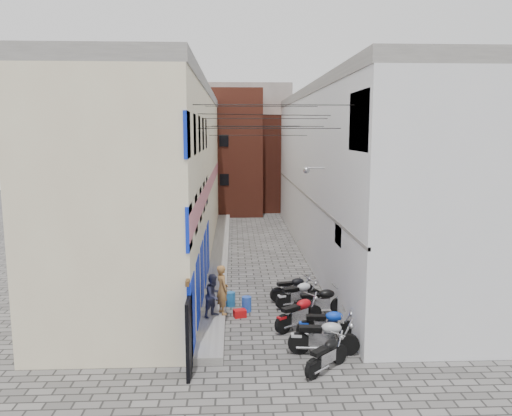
{
  "coord_description": "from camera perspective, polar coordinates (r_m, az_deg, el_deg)",
  "views": [
    {
      "loc": [
        -1.26,
        -13.54,
        6.69
      ],
      "look_at": [
        -0.19,
        10.46,
        3.0
      ],
      "focal_mm": 35.0,
      "sensor_mm": 36.0,
      "label": 1
    }
  ],
  "objects": [
    {
      "name": "ground",
      "position": [
        15.16,
        2.59,
        -17.47
      ],
      "size": [
        90.0,
        90.0,
        0.0
      ],
      "primitive_type": "plane",
      "color": "#4F4D4A",
      "rests_on": "ground"
    },
    {
      "name": "plinth",
      "position": [
        27.35,
        -4.15,
        -5.18
      ],
      "size": [
        0.9,
        26.0,
        0.25
      ],
      "primitive_type": "cube",
      "color": "slate",
      "rests_on": "ground"
    },
    {
      "name": "building_left",
      "position": [
        26.84,
        -10.54,
        3.9
      ],
      "size": [
        5.1,
        27.0,
        9.0
      ],
      "color": "beige",
      "rests_on": "ground"
    },
    {
      "name": "building_right",
      "position": [
        27.35,
        10.7,
        4.0
      ],
      "size": [
        5.94,
        26.0,
        9.0
      ],
      "color": "silver",
      "rests_on": "ground"
    },
    {
      "name": "building_far_brick_left",
      "position": [
        41.58,
        -3.59,
        6.38
      ],
      "size": [
        6.0,
        6.0,
        10.0
      ],
      "primitive_type": "cube",
      "color": "maroon",
      "rests_on": "ground"
    },
    {
      "name": "building_far_brick_right",
      "position": [
        43.83,
        3.04,
        5.2
      ],
      "size": [
        5.0,
        6.0,
        8.0
      ],
      "primitive_type": "cube",
      "color": "maroon",
      "rests_on": "ground"
    },
    {
      "name": "building_far_concrete",
      "position": [
        47.57,
        -1.04,
        7.3
      ],
      "size": [
        8.0,
        5.0,
        11.0
      ],
      "primitive_type": "cube",
      "color": "slate",
      "rests_on": "ground"
    },
    {
      "name": "far_shopfront",
      "position": [
        39.15,
        -0.69,
        0.67
      ],
      "size": [
        2.0,
        0.3,
        2.4
      ],
      "primitive_type": "cube",
      "color": "black",
      "rests_on": "ground"
    },
    {
      "name": "overhead_wires",
      "position": [
        21.23,
        0.86,
        9.9
      ],
      "size": [
        5.8,
        13.02,
        1.32
      ],
      "color": "black",
      "rests_on": "ground"
    },
    {
      "name": "motorcycle_a",
      "position": [
        14.71,
        8.12,
        -16.1
      ],
      "size": [
        1.74,
        1.68,
        1.06
      ],
      "primitive_type": null,
      "rotation": [
        0.0,
        0.0,
        -0.82
      ],
      "color": "black",
      "rests_on": "ground"
    },
    {
      "name": "motorcycle_b",
      "position": [
        15.64,
        7.74,
        -14.17
      ],
      "size": [
        2.22,
        0.91,
        1.25
      ],
      "primitive_type": null,
      "rotation": [
        0.0,
        0.0,
        -1.68
      ],
      "color": "#9B9C9F",
      "rests_on": "ground"
    },
    {
      "name": "motorcycle_c",
      "position": [
        16.68,
        8.16,
        -12.83
      ],
      "size": [
        2.06,
        0.77,
        1.17
      ],
      "primitive_type": null,
      "rotation": [
        0.0,
        0.0,
        -1.64
      ],
      "color": "#0C35BA",
      "rests_on": "ground"
    },
    {
      "name": "motorcycle_d",
      "position": [
        17.47,
        4.94,
        -11.69
      ],
      "size": [
        2.08,
        1.75,
        1.21
      ],
      "primitive_type": null,
      "rotation": [
        0.0,
        0.0,
        -0.95
      ],
      "color": "#A40B10",
      "rests_on": "ground"
    },
    {
      "name": "motorcycle_e",
      "position": [
        18.61,
        7.38,
        -10.39
      ],
      "size": [
        2.19,
        0.93,
        1.23
      ],
      "primitive_type": null,
      "rotation": [
        0.0,
        0.0,
        -1.45
      ],
      "color": "black",
      "rests_on": "ground"
    },
    {
      "name": "motorcycle_f",
      "position": [
        19.48,
        4.94,
        -9.61
      ],
      "size": [
        2.05,
        1.3,
        1.14
      ],
      "primitive_type": null,
      "rotation": [
        0.0,
        0.0,
        -1.19
      ],
      "color": "silver",
      "rests_on": "ground"
    },
    {
      "name": "motorcycle_g",
      "position": [
        20.18,
        4.23,
        -9.01
      ],
      "size": [
        2.0,
        1.09,
        1.1
      ],
      "primitive_type": null,
      "rotation": [
        0.0,
        0.0,
        -1.3
      ],
      "color": "black",
      "rests_on": "ground"
    },
    {
      "name": "person_a",
      "position": [
        17.98,
        -3.89,
        -9.27
      ],
      "size": [
        0.64,
        0.76,
        1.78
      ],
      "primitive_type": "imported",
      "rotation": [
        0.0,
        0.0,
        1.96
      ],
      "color": "#9C6C38",
      "rests_on": "plinth"
    },
    {
      "name": "person_b",
      "position": [
        17.79,
        -4.87,
        -9.9
      ],
      "size": [
        0.93,
        0.94,
        1.53
      ],
      "primitive_type": "imported",
      "rotation": [
        0.0,
        0.0,
        0.83
      ],
      "color": "#353750",
      "rests_on": "plinth"
    },
    {
      "name": "water_jug_near",
      "position": [
        19.06,
        -1.08,
        -10.92
      ],
      "size": [
        0.47,
        0.47,
        0.56
      ],
      "primitive_type": "cylinder",
      "rotation": [
        0.0,
        0.0,
        0.37
      ],
      "color": "blue",
      "rests_on": "ground"
    },
    {
      "name": "water_jug_far",
      "position": [
        19.62,
        -2.91,
        -10.36
      ],
      "size": [
        0.45,
        0.45,
        0.55
      ],
      "primitive_type": "cylinder",
      "rotation": [
        0.0,
        0.0,
        0.34
      ],
      "color": "#236BAF",
      "rests_on": "ground"
    },
    {
      "name": "red_crate",
      "position": [
        18.57,
        -1.86,
        -11.94
      ],
      "size": [
        0.5,
        0.42,
        0.27
      ],
      "primitive_type": "cube",
      "rotation": [
        0.0,
        0.0,
        0.25
      ],
      "color": "red",
      "rests_on": "ground"
    }
  ]
}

